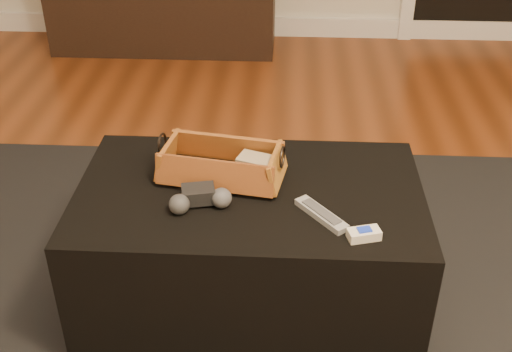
# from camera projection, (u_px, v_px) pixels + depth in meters

# --- Properties ---
(baseboard) EXTENTS (5.00, 0.04, 0.12)m
(baseboard) POSITION_uv_depth(u_px,v_px,m) (271.00, 26.00, 4.12)
(baseboard) COLOR white
(baseboard) RESTS_ON floor
(media_cabinet) EXTENTS (1.33, 0.45, 0.52)m
(media_cabinet) POSITION_uv_depth(u_px,v_px,m) (164.00, 5.00, 3.85)
(media_cabinet) COLOR black
(media_cabinet) RESTS_ON floor
(area_rug) EXTENTS (2.60, 2.00, 0.01)m
(area_rug) POSITION_uv_depth(u_px,v_px,m) (249.00, 310.00, 2.03)
(area_rug) COLOR black
(area_rug) RESTS_ON floor
(ottoman) EXTENTS (1.00, 0.60, 0.42)m
(ottoman) POSITION_uv_depth(u_px,v_px,m) (250.00, 247.00, 1.96)
(ottoman) COLOR black
(ottoman) RESTS_ON area_rug
(tv_remote) EXTENTS (0.19, 0.05, 0.02)m
(tv_remote) POSITION_uv_depth(u_px,v_px,m) (215.00, 173.00, 1.88)
(tv_remote) COLOR black
(tv_remote) RESTS_ON wicker_basket
(cloth_bundle) EXTENTS (0.12, 0.10, 0.05)m
(cloth_bundle) POSITION_uv_depth(u_px,v_px,m) (255.00, 165.00, 1.88)
(cloth_bundle) COLOR tan
(cloth_bundle) RESTS_ON wicker_basket
(wicker_basket) EXTENTS (0.39, 0.25, 0.13)m
(wicker_basket) POSITION_uv_depth(u_px,v_px,m) (222.00, 165.00, 1.87)
(wicker_basket) COLOR #945621
(wicker_basket) RESTS_ON ottoman
(game_controller) EXTENTS (0.18, 0.13, 0.06)m
(game_controller) POSITION_uv_depth(u_px,v_px,m) (200.00, 198.00, 1.76)
(game_controller) COLOR black
(game_controller) RESTS_ON ottoman
(silver_remote) EXTENTS (0.14, 0.17, 0.02)m
(silver_remote) POSITION_uv_depth(u_px,v_px,m) (321.00, 214.00, 1.72)
(silver_remote) COLOR #A4A7AB
(silver_remote) RESTS_ON ottoman
(cream_gadget) EXTENTS (0.09, 0.06, 0.03)m
(cream_gadget) POSITION_uv_depth(u_px,v_px,m) (364.00, 234.00, 1.64)
(cream_gadget) COLOR silver
(cream_gadget) RESTS_ON ottoman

